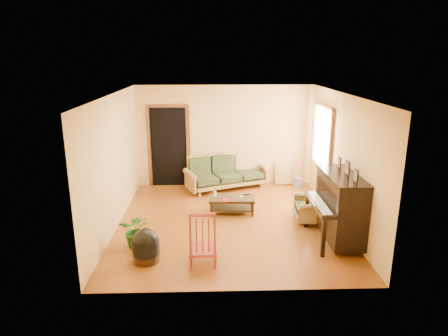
{
  "coord_description": "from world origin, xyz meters",
  "views": [
    {
      "loc": [
        -0.36,
        -7.6,
        3.31
      ],
      "look_at": [
        -0.1,
        0.2,
        1.1
      ],
      "focal_mm": 32.0,
      "sensor_mm": 36.0,
      "label": 1
    }
  ],
  "objects_px": {
    "coffee_table": "(232,205)",
    "ceramic_crock": "(298,183)",
    "sofa": "(226,172)",
    "armchair": "(310,204)",
    "red_chair": "(202,236)",
    "piano": "(341,208)",
    "footstool": "(146,250)",
    "potted_plant": "(137,230)"
  },
  "relations": [
    {
      "from": "armchair",
      "to": "coffee_table",
      "type": "bearing_deg",
      "value": 166.21
    },
    {
      "from": "coffee_table",
      "to": "footstool",
      "type": "bearing_deg",
      "value": -126.22
    },
    {
      "from": "potted_plant",
      "to": "ceramic_crock",
      "type": "bearing_deg",
      "value": 41.98
    },
    {
      "from": "coffee_table",
      "to": "piano",
      "type": "xyz_separation_m",
      "value": [
        1.92,
        -1.41,
        0.46
      ]
    },
    {
      "from": "red_chair",
      "to": "sofa",
      "type": "bearing_deg",
      "value": 79.44
    },
    {
      "from": "coffee_table",
      "to": "potted_plant",
      "type": "relative_size",
      "value": 1.53
    },
    {
      "from": "footstool",
      "to": "ceramic_crock",
      "type": "distance_m",
      "value": 5.03
    },
    {
      "from": "footstool",
      "to": "red_chair",
      "type": "xyz_separation_m",
      "value": [
        0.94,
        -0.08,
        0.26
      ]
    },
    {
      "from": "sofa",
      "to": "potted_plant",
      "type": "bearing_deg",
      "value": -140.43
    },
    {
      "from": "coffee_table",
      "to": "footstool",
      "type": "height_order",
      "value": "footstool"
    },
    {
      "from": "red_chair",
      "to": "coffee_table",
      "type": "bearing_deg",
      "value": 72.2
    },
    {
      "from": "coffee_table",
      "to": "ceramic_crock",
      "type": "bearing_deg",
      "value": 42.81
    },
    {
      "from": "ceramic_crock",
      "to": "sofa",
      "type": "bearing_deg",
      "value": -179.12
    },
    {
      "from": "piano",
      "to": "ceramic_crock",
      "type": "height_order",
      "value": "piano"
    },
    {
      "from": "armchair",
      "to": "ceramic_crock",
      "type": "distance_m",
      "value": 2.21
    },
    {
      "from": "coffee_table",
      "to": "ceramic_crock",
      "type": "relative_size",
      "value": 3.8
    },
    {
      "from": "armchair",
      "to": "potted_plant",
      "type": "distance_m",
      "value": 3.5
    },
    {
      "from": "piano",
      "to": "ceramic_crock",
      "type": "distance_m",
      "value": 3.12
    },
    {
      "from": "armchair",
      "to": "ceramic_crock",
      "type": "xyz_separation_m",
      "value": [
        0.22,
        2.19,
        -0.25
      ]
    },
    {
      "from": "sofa",
      "to": "coffee_table",
      "type": "distance_m",
      "value": 1.66
    },
    {
      "from": "piano",
      "to": "potted_plant",
      "type": "distance_m",
      "value": 3.7
    },
    {
      "from": "piano",
      "to": "sofa",
      "type": "bearing_deg",
      "value": 123.15
    },
    {
      "from": "piano",
      "to": "red_chair",
      "type": "bearing_deg",
      "value": -162.76
    },
    {
      "from": "red_chair",
      "to": "piano",
      "type": "bearing_deg",
      "value": 14.45
    },
    {
      "from": "sofa",
      "to": "ceramic_crock",
      "type": "distance_m",
      "value": 1.89
    },
    {
      "from": "armchair",
      "to": "footstool",
      "type": "bearing_deg",
      "value": -148.97
    },
    {
      "from": "footstool",
      "to": "potted_plant",
      "type": "relative_size",
      "value": 0.71
    },
    {
      "from": "coffee_table",
      "to": "piano",
      "type": "relative_size",
      "value": 0.68
    },
    {
      "from": "coffee_table",
      "to": "red_chair",
      "type": "height_order",
      "value": "red_chair"
    },
    {
      "from": "potted_plant",
      "to": "footstool",
      "type": "bearing_deg",
      "value": -66.55
    },
    {
      "from": "armchair",
      "to": "piano",
      "type": "xyz_separation_m",
      "value": [
        0.34,
        -0.89,
        0.26
      ]
    },
    {
      "from": "footstool",
      "to": "red_chair",
      "type": "distance_m",
      "value": 0.98
    },
    {
      "from": "armchair",
      "to": "footstool",
      "type": "relative_size",
      "value": 1.66
    },
    {
      "from": "sofa",
      "to": "piano",
      "type": "xyz_separation_m",
      "value": [
        1.97,
        -3.05,
        0.2
      ]
    },
    {
      "from": "sofa",
      "to": "armchair",
      "type": "height_order",
      "value": "sofa"
    },
    {
      "from": "sofa",
      "to": "armchair",
      "type": "xyz_separation_m",
      "value": [
        1.64,
        -2.16,
        -0.06
      ]
    },
    {
      "from": "red_chair",
      "to": "ceramic_crock",
      "type": "xyz_separation_m",
      "value": [
        2.4,
        3.84,
        -0.35
      ]
    },
    {
      "from": "footstool",
      "to": "potted_plant",
      "type": "xyz_separation_m",
      "value": [
        -0.24,
        0.55,
        0.1
      ]
    },
    {
      "from": "footstool",
      "to": "red_chair",
      "type": "relative_size",
      "value": 0.47
    },
    {
      "from": "coffee_table",
      "to": "armchair",
      "type": "relative_size",
      "value": 1.3
    },
    {
      "from": "piano",
      "to": "red_chair",
      "type": "relative_size",
      "value": 1.51
    },
    {
      "from": "armchair",
      "to": "piano",
      "type": "relative_size",
      "value": 0.52
    }
  ]
}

